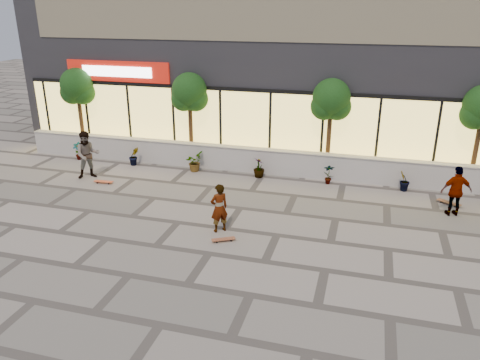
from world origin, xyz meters
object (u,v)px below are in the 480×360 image
(tree_west, at_px, (77,88))
(tree_mideast, at_px, (331,102))
(skater_center, at_px, (219,208))
(skateboard_left, at_px, (103,181))
(skateboard_right_near, at_px, (449,202))
(tree_midwest, at_px, (189,94))
(skater_right_near, at_px, (456,191))
(skater_left, at_px, (88,155))
(skateboard_center, at_px, (223,239))

(tree_west, distance_m, tree_mideast, 11.50)
(tree_west, relative_size, skater_center, 2.51)
(skateboard_left, height_order, skateboard_right_near, skateboard_right_near)
(tree_midwest, relative_size, skateboard_left, 5.00)
(tree_west, bearing_deg, skater_center, -35.32)
(tree_mideast, distance_m, skater_right_near, 5.83)
(tree_midwest, xyz_separation_m, skater_center, (3.36, -6.28, -2.20))
(tree_west, height_order, skater_left, tree_west)
(tree_midwest, distance_m, tree_mideast, 6.00)
(tree_west, bearing_deg, skateboard_left, -48.57)
(tree_midwest, distance_m, skateboard_left, 5.18)
(skater_left, xyz_separation_m, skateboard_right_near, (13.70, 1.01, -0.88))
(skater_center, distance_m, skater_right_near, 7.84)
(skater_left, bearing_deg, skateboard_left, -61.47)
(skateboard_center, bearing_deg, skater_right_near, 0.10)
(skater_right_near, distance_m, skateboard_right_near, 1.17)
(skateboard_right_near, bearing_deg, tree_midwest, -159.32)
(tree_west, height_order, skateboard_center, tree_west)
(skater_center, height_order, skateboard_center, skater_center)
(skater_left, relative_size, skateboard_right_near, 2.38)
(skater_center, distance_m, skater_left, 7.26)
(skater_center, relative_size, skateboard_left, 2.00)
(tree_mideast, relative_size, skater_right_near, 2.28)
(skater_left, bearing_deg, skateboard_center, -63.20)
(tree_midwest, height_order, tree_mideast, same)
(skater_left, relative_size, skateboard_center, 2.73)
(skater_left, bearing_deg, tree_mideast, -15.73)
(tree_west, distance_m, skater_center, 11.08)
(tree_west, xyz_separation_m, tree_midwest, (5.50, 0.00, 0.00))
(tree_midwest, height_order, skater_center, tree_midwest)
(skateboard_center, relative_size, skateboard_left, 0.90)
(skater_center, height_order, skater_left, skater_left)
(tree_midwest, height_order, skateboard_right_near, tree_midwest)
(skater_right_near, bearing_deg, tree_midwest, -31.25)
(tree_west, height_order, tree_mideast, same)
(skater_center, height_order, skater_right_near, skater_right_near)
(skateboard_center, height_order, skateboard_right_near, skateboard_right_near)
(tree_west, height_order, skater_center, tree_west)
(tree_mideast, bearing_deg, skateboard_right_near, -25.58)
(skateboard_right_near, bearing_deg, skater_right_near, -57.73)
(tree_west, relative_size, skater_right_near, 2.28)
(skater_left, distance_m, skater_right_near, 13.70)
(tree_mideast, height_order, skater_center, tree_mideast)
(tree_west, bearing_deg, skater_left, -53.93)
(skater_center, distance_m, skateboard_center, 1.00)
(tree_midwest, xyz_separation_m, skater_right_near, (10.50, -3.04, -2.13))
(skater_left, relative_size, skateboard_left, 2.46)
(tree_west, xyz_separation_m, skater_right_near, (16.00, -3.04, -2.13))
(skater_right_near, relative_size, skateboard_center, 2.42)
(tree_midwest, xyz_separation_m, skateboard_left, (-2.32, -3.61, -2.91))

